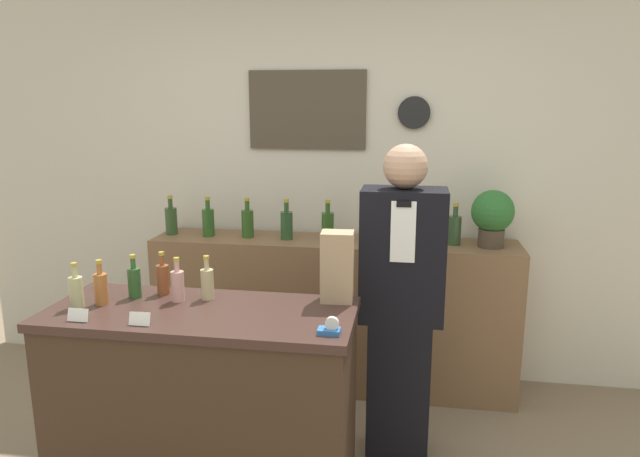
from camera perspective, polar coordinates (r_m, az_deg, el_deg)
back_wall at (r=3.91m, az=0.79°, el=4.77°), size 5.20×0.09×2.70m
back_shelf at (r=3.85m, az=1.29°, el=-8.49°), size 2.37×0.42×1.01m
display_counter at (r=2.83m, az=-11.45°, el=-17.22°), size 1.39×0.58×0.97m
shopkeeper at (r=3.01m, az=8.09°, el=-7.87°), size 0.43×0.27×1.68m
potted_plant at (r=3.64m, az=16.87°, el=1.31°), size 0.26×0.26×0.36m
paper_bag at (r=2.64m, az=1.73°, el=-3.83°), size 0.15×0.13×0.33m
tape_dispenser at (r=2.31m, az=1.01°, el=-9.97°), size 0.09×0.06×0.07m
price_card_left at (r=2.64m, az=-23.06°, el=-7.97°), size 0.09×0.02×0.06m
price_card_right at (r=2.51m, az=-17.60°, el=-8.62°), size 0.09×0.02×0.06m
counter_bottle_0 at (r=2.80m, az=-23.19°, el=-5.76°), size 0.06×0.06×0.21m
counter_bottle_1 at (r=2.80m, az=-21.07°, el=-5.54°), size 0.06×0.06×0.21m
counter_bottle_2 at (r=2.84m, az=-18.08°, el=-5.07°), size 0.06×0.06×0.21m
counter_bottle_3 at (r=2.86m, az=-15.44°, el=-4.81°), size 0.06×0.06×0.21m
counter_bottle_4 at (r=2.74m, az=-14.04°, el=-5.49°), size 0.06×0.06×0.21m
counter_bottle_5 at (r=2.74m, az=-11.21°, el=-5.35°), size 0.06×0.06×0.21m
shelf_bottle_0 at (r=3.98m, az=-14.66°, el=0.85°), size 0.08×0.08×0.27m
shelf_bottle_1 at (r=3.87m, az=-11.10°, el=0.70°), size 0.08×0.08×0.27m
shelf_bottle_2 at (r=3.79m, az=-7.25°, el=0.60°), size 0.08×0.08×0.27m
shelf_bottle_3 at (r=3.71m, az=-3.36°, el=0.42°), size 0.08×0.08×0.27m
shelf_bottle_4 at (r=3.68m, az=0.78°, el=0.35°), size 0.08×0.08×0.27m
shelf_bottle_5 at (r=3.64m, az=4.92°, el=0.18°), size 0.08×0.08×0.27m
shelf_bottle_6 at (r=3.63m, az=9.13°, el=0.02°), size 0.08×0.08×0.27m
shelf_bottle_7 at (r=3.66m, az=13.32°, el=-0.06°), size 0.08×0.08×0.27m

